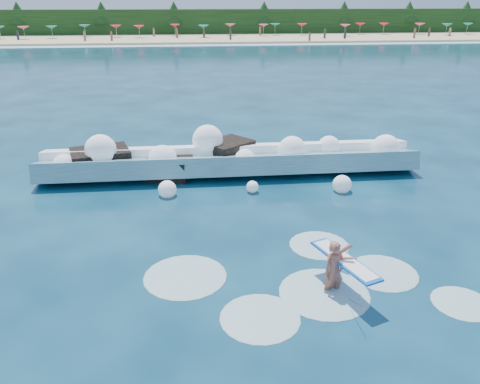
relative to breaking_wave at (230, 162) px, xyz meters
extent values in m
plane|color=#07283B|center=(-1.61, -7.24, -0.50)|extent=(200.00, 200.00, 0.00)
cube|color=tan|center=(-1.61, 70.76, -0.30)|extent=(140.00, 20.00, 0.40)
cube|color=silver|center=(-1.61, 59.76, -0.46)|extent=(140.00, 5.00, 0.08)
cube|color=black|center=(-1.61, 80.76, 2.00)|extent=(140.00, 4.00, 5.00)
cube|color=teal|center=(0.00, -0.16, -0.08)|extent=(16.51, 2.51, 1.38)
cube|color=silver|center=(0.00, 0.64, 0.33)|extent=(16.51, 1.16, 0.64)
cube|color=black|center=(-5.73, 0.39, -0.04)|extent=(2.87, 2.46, 1.33)
cube|color=black|center=(-2.73, -0.41, -0.14)|extent=(2.15, 1.86, 1.02)
cube|color=black|center=(-0.03, 0.79, 0.00)|extent=(2.61, 2.56, 1.43)
imported|color=#A15A4B|center=(1.96, -9.49, 0.08)|extent=(0.73, 0.58, 1.76)
cube|color=blue|center=(2.24, -9.44, 0.39)|extent=(1.35, 2.45, 0.06)
cube|color=white|center=(2.24, -9.44, 0.40)|extent=(1.18, 2.23, 0.06)
cylinder|color=black|center=(2.14, -10.69, -0.05)|extent=(0.01, 0.91, 0.43)
sphere|color=white|center=(-7.13, -0.41, 0.25)|extent=(0.90, 0.90, 0.90)
sphere|color=white|center=(-5.59, -0.06, 0.75)|extent=(1.34, 1.34, 1.34)
sphere|color=white|center=(-2.97, -0.17, 0.27)|extent=(1.25, 1.25, 1.25)
sphere|color=white|center=(-0.95, 0.64, 0.84)|extent=(1.39, 1.39, 1.39)
sphere|color=white|center=(0.61, -0.50, 0.23)|extent=(0.92, 0.92, 0.92)
sphere|color=white|center=(2.76, -0.22, 0.51)|extent=(1.25, 1.25, 1.25)
sphere|color=white|center=(4.62, 0.36, 0.43)|extent=(1.02, 1.02, 1.02)
sphere|color=white|center=(7.00, -0.46, 0.52)|extent=(1.26, 1.26, 1.26)
sphere|color=white|center=(-2.72, -2.44, -0.24)|extent=(0.73, 0.73, 0.73)
sphere|color=white|center=(0.69, -2.45, -0.27)|extent=(0.49, 0.49, 0.49)
sphere|color=white|center=(4.34, -2.70, -0.22)|extent=(0.77, 0.77, 0.77)
ellipsoid|color=silver|center=(1.70, -9.61, -0.50)|extent=(2.46, 2.46, 0.12)
ellipsoid|color=silver|center=(-0.17, -10.47, -0.50)|extent=(2.04, 2.04, 0.10)
ellipsoid|color=silver|center=(3.65, -8.81, -0.50)|extent=(2.02, 2.02, 0.10)
ellipsoid|color=silver|center=(-2.01, -8.41, -0.50)|extent=(2.39, 2.39, 0.12)
ellipsoid|color=silver|center=(2.25, -7.03, -0.50)|extent=(1.92, 1.92, 0.10)
ellipsoid|color=silver|center=(5.13, -10.43, -0.50)|extent=(1.57, 1.57, 0.08)
cone|color=#D93F68|center=(-30.38, 70.66, 1.75)|extent=(2.00, 2.00, 0.50)
cone|color=#137A69|center=(-25.84, 71.60, 1.75)|extent=(2.00, 2.00, 0.50)
cone|color=#137A69|center=(-20.68, 74.73, 1.75)|extent=(2.00, 2.00, 0.50)
cone|color=red|center=(-14.69, 72.76, 1.75)|extent=(2.00, 2.00, 0.50)
cone|color=red|center=(-10.40, 71.59, 1.75)|extent=(2.00, 2.00, 0.50)
cone|color=red|center=(-4.00, 75.16, 1.75)|extent=(2.00, 2.00, 0.50)
cone|color=#137A69|center=(1.28, 71.41, 1.75)|extent=(2.00, 2.00, 0.50)
cone|color=#D93F68|center=(6.53, 74.87, 1.75)|extent=(2.00, 2.00, 0.50)
cone|color=#D93F68|center=(12.74, 73.32, 1.75)|extent=(2.00, 2.00, 0.50)
cone|color=#137A69|center=(15.32, 75.25, 1.75)|extent=(2.00, 2.00, 0.50)
cone|color=red|center=(20.52, 74.66, 1.75)|extent=(2.00, 2.00, 0.50)
cone|color=#D93F68|center=(28.01, 71.08, 1.75)|extent=(2.00, 2.00, 0.50)
cone|color=red|center=(32.35, 75.00, 1.75)|extent=(2.00, 2.00, 0.50)
cone|color=red|center=(37.10, 74.76, 1.75)|extent=(2.00, 2.00, 0.50)
cone|color=#D93F68|center=(43.85, 73.44, 1.75)|extent=(2.00, 2.00, 0.50)
cone|color=#137A69|center=(48.31, 71.19, 1.75)|extent=(2.00, 2.00, 0.50)
cone|color=#137A69|center=(53.62, 72.98, 1.75)|extent=(2.00, 2.00, 0.50)
cube|color=#3F332D|center=(-13.26, 74.15, 0.59)|extent=(0.35, 0.22, 1.38)
cube|color=#8C664C|center=(-30.98, 61.77, 0.34)|extent=(0.35, 0.22, 1.51)
cube|color=#262633|center=(37.16, 70.25, 0.62)|extent=(0.35, 0.22, 1.43)
cube|color=brown|center=(22.80, 66.29, 0.69)|extent=(0.35, 0.22, 1.57)
cube|color=#3F332D|center=(-0.14, 74.02, 0.65)|extent=(0.35, 0.22, 1.50)
cube|color=#262633|center=(11.45, 68.68, 0.62)|extent=(0.35, 0.22, 1.44)
cube|color=brown|center=(-9.99, 63.20, 0.60)|extent=(0.35, 0.22, 1.39)
cube|color=#8C664C|center=(15.46, 68.26, 0.64)|extent=(0.35, 0.22, 1.48)
cube|color=#262633|center=(14.76, 74.27, 0.65)|extent=(0.35, 0.22, 1.50)
cube|color=brown|center=(36.33, 73.48, 0.65)|extent=(0.35, 0.22, 1.49)
cube|color=#8C664C|center=(0.85, 63.62, 0.59)|extent=(0.35, 0.22, 1.37)
cube|color=#262633|center=(-1.44, 70.17, 0.58)|extent=(0.35, 0.22, 1.36)
cube|color=brown|center=(3.56, 73.45, 0.65)|extent=(0.35, 0.22, 1.50)
cube|color=#3F332D|center=(-2.01, 63.26, 0.69)|extent=(0.35, 0.22, 1.58)
cube|color=#8C664C|center=(51.46, 72.66, 0.70)|extent=(0.35, 0.22, 1.58)
cube|color=#262633|center=(-25.46, 74.25, 0.68)|extent=(0.35, 0.22, 1.55)
cube|color=#3F332D|center=(45.19, 73.79, 0.63)|extent=(0.35, 0.22, 1.45)
cube|color=#8C664C|center=(15.33, 68.69, 0.62)|extent=(0.35, 0.22, 1.43)
camera|label=1|loc=(-1.66, -19.81, 6.84)|focal=35.00mm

